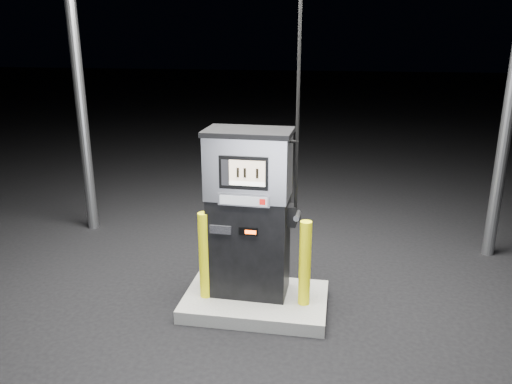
# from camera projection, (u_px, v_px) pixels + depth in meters

# --- Properties ---
(ground) EXTENTS (80.00, 80.00, 0.00)m
(ground) POSITION_uv_depth(u_px,v_px,m) (256.00, 307.00, 5.69)
(ground) COLOR black
(ground) RESTS_ON ground
(pump_island) EXTENTS (1.60, 1.00, 0.15)m
(pump_island) POSITION_uv_depth(u_px,v_px,m) (256.00, 301.00, 5.66)
(pump_island) COLOR slate
(pump_island) RESTS_ON ground
(fuel_dispenser) EXTENTS (1.03, 0.57, 3.89)m
(fuel_dispenser) POSITION_uv_depth(u_px,v_px,m) (249.00, 212.00, 5.46)
(fuel_dispenser) COLOR black
(fuel_dispenser) RESTS_ON pump_island
(bollard_left) EXTENTS (0.17, 0.17, 0.99)m
(bollard_left) POSITION_uv_depth(u_px,v_px,m) (205.00, 255.00, 5.49)
(bollard_left) COLOR #FFF80E
(bollard_left) RESTS_ON pump_island
(bollard_right) EXTENTS (0.17, 0.17, 0.96)m
(bollard_right) POSITION_uv_depth(u_px,v_px,m) (305.00, 263.00, 5.34)
(bollard_right) COLOR #FFF80E
(bollard_right) RESTS_ON pump_island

